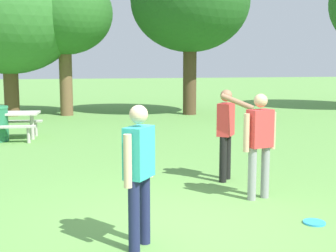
{
  "coord_description": "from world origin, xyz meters",
  "views": [
    {
      "loc": [
        -1.56,
        -5.49,
        2.09
      ],
      "look_at": [
        0.3,
        2.27,
        1.0
      ],
      "focal_mm": 48.79,
      "sensor_mm": 36.0,
      "label": 1
    }
  ],
  "objects_px": {
    "person_catcher": "(226,128)",
    "person_bystander": "(260,139)",
    "tree_slender_mid": "(190,2)",
    "person_thrower": "(139,167)",
    "tree_broad_center": "(8,13)",
    "tree_far_right": "(64,14)",
    "picnic_table_near": "(7,120)",
    "frisbee": "(314,223)"
  },
  "relations": [
    {
      "from": "tree_broad_center",
      "to": "tree_far_right",
      "type": "height_order",
      "value": "tree_broad_center"
    },
    {
      "from": "frisbee",
      "to": "picnic_table_near",
      "type": "xyz_separation_m",
      "value": [
        -4.63,
        7.98,
        0.55
      ]
    },
    {
      "from": "picnic_table_near",
      "to": "person_catcher",
      "type": "bearing_deg",
      "value": -52.59
    },
    {
      "from": "picnic_table_near",
      "to": "tree_slender_mid",
      "type": "distance_m",
      "value": 9.24
    },
    {
      "from": "frisbee",
      "to": "tree_broad_center",
      "type": "relative_size",
      "value": 0.04
    },
    {
      "from": "person_thrower",
      "to": "tree_far_right",
      "type": "relative_size",
      "value": 0.29
    },
    {
      "from": "person_catcher",
      "to": "tree_broad_center",
      "type": "relative_size",
      "value": 0.25
    },
    {
      "from": "person_catcher",
      "to": "person_thrower",
      "type": "bearing_deg",
      "value": -127.87
    },
    {
      "from": "person_catcher",
      "to": "tree_slender_mid",
      "type": "bearing_deg",
      "value": 77.24
    },
    {
      "from": "person_bystander",
      "to": "frisbee",
      "type": "bearing_deg",
      "value": -78.39
    },
    {
      "from": "person_catcher",
      "to": "tree_broad_center",
      "type": "xyz_separation_m",
      "value": [
        -4.72,
        11.78,
        3.11
      ]
    },
    {
      "from": "tree_slender_mid",
      "to": "frisbee",
      "type": "bearing_deg",
      "value": -98.99
    },
    {
      "from": "person_thrower",
      "to": "tree_slender_mid",
      "type": "relative_size",
      "value": 0.25
    },
    {
      "from": "frisbee",
      "to": "tree_slender_mid",
      "type": "distance_m",
      "value": 13.89
    },
    {
      "from": "tree_slender_mid",
      "to": "person_thrower",
      "type": "bearing_deg",
      "value": -108.56
    },
    {
      "from": "tree_far_right",
      "to": "picnic_table_near",
      "type": "bearing_deg",
      "value": -106.37
    },
    {
      "from": "person_bystander",
      "to": "picnic_table_near",
      "type": "distance_m",
      "value": 8.07
    },
    {
      "from": "person_catcher",
      "to": "person_bystander",
      "type": "height_order",
      "value": "same"
    },
    {
      "from": "tree_far_right",
      "to": "person_bystander",
      "type": "bearing_deg",
      "value": -78.03
    },
    {
      "from": "person_catcher",
      "to": "tree_slender_mid",
      "type": "height_order",
      "value": "tree_slender_mid"
    },
    {
      "from": "person_catcher",
      "to": "tree_far_right",
      "type": "distance_m",
      "value": 12.1
    },
    {
      "from": "tree_broad_center",
      "to": "picnic_table_near",
      "type": "bearing_deg",
      "value": -85.93
    },
    {
      "from": "person_bystander",
      "to": "tree_slender_mid",
      "type": "distance_m",
      "value": 12.51
    },
    {
      "from": "person_bystander",
      "to": "person_catcher",
      "type": "bearing_deg",
      "value": 94.73
    },
    {
      "from": "picnic_table_near",
      "to": "tree_far_right",
      "type": "distance_m",
      "value": 6.99
    },
    {
      "from": "tree_broad_center",
      "to": "tree_far_right",
      "type": "bearing_deg",
      "value": -9.72
    },
    {
      "from": "picnic_table_near",
      "to": "tree_slender_mid",
      "type": "relative_size",
      "value": 0.28
    },
    {
      "from": "person_thrower",
      "to": "tree_broad_center",
      "type": "xyz_separation_m",
      "value": [
        -2.69,
        14.4,
        3.13
      ]
    },
    {
      "from": "person_bystander",
      "to": "tree_slender_mid",
      "type": "relative_size",
      "value": 0.25
    },
    {
      "from": "tree_far_right",
      "to": "tree_slender_mid",
      "type": "relative_size",
      "value": 0.86
    },
    {
      "from": "picnic_table_near",
      "to": "tree_broad_center",
      "type": "distance_m",
      "value": 7.13
    },
    {
      "from": "tree_broad_center",
      "to": "person_thrower",
      "type": "bearing_deg",
      "value": -79.42
    },
    {
      "from": "person_catcher",
      "to": "person_bystander",
      "type": "relative_size",
      "value": 1.0
    },
    {
      "from": "person_thrower",
      "to": "person_catcher",
      "type": "bearing_deg",
      "value": 52.13
    },
    {
      "from": "frisbee",
      "to": "person_thrower",
      "type": "bearing_deg",
      "value": -174.4
    },
    {
      "from": "person_catcher",
      "to": "frisbee",
      "type": "relative_size",
      "value": 5.65
    },
    {
      "from": "person_bystander",
      "to": "picnic_table_near",
      "type": "height_order",
      "value": "person_bystander"
    },
    {
      "from": "tree_broad_center",
      "to": "person_catcher",
      "type": "bearing_deg",
      "value": -68.17
    },
    {
      "from": "person_thrower",
      "to": "person_bystander",
      "type": "height_order",
      "value": "same"
    },
    {
      "from": "frisbee",
      "to": "tree_far_right",
      "type": "relative_size",
      "value": 0.05
    },
    {
      "from": "tree_slender_mid",
      "to": "person_bystander",
      "type": "bearing_deg",
      "value": -101.07
    },
    {
      "from": "frisbee",
      "to": "tree_far_right",
      "type": "distance_m",
      "value": 14.67
    }
  ]
}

